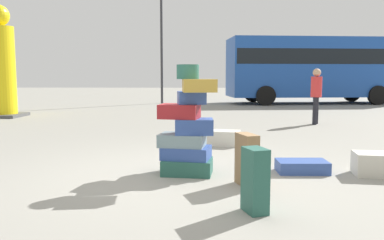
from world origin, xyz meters
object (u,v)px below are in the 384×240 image
Objects in this scene: suitcase_navy_right_side at (302,166)px; person_bearded_onlooker at (316,91)px; suitcase_tower at (187,132)px; parked_bus at (313,66)px; lamp_post at (161,24)px; suitcase_brown_upright_blue at (247,160)px; yellow_dummy_statue at (1,68)px; suitcase_cream_foreground_far at (378,164)px; suitcase_teal_white_trunk at (255,180)px; suitcase_cream_behind_tower at (223,138)px.

suitcase_navy_right_side is 5.90m from person_bearded_onlooker.
suitcase_tower is 0.18× the size of parked_bus.
parked_bus is at bearing -168.63° from person_bearded_onlooker.
lamp_post reaches higher than person_bearded_onlooker.
suitcase_brown_upright_blue is at bearing -36.11° from suitcase_tower.
suitcase_brown_upright_blue is 0.41× the size of person_bearded_onlooker.
parked_bus is at bearing 30.17° from yellow_dummy_statue.
lamp_post is at bearing 55.68° from yellow_dummy_statue.
suitcase_navy_right_side is at bearing 8.55° from person_bearded_onlooker.
yellow_dummy_statue is at bearing 147.39° from suitcase_cream_foreground_far.
person_bearded_onlooker is at bearing 71.24° from suitcase_navy_right_side.
lamp_post is (-2.71, 15.48, 3.50)m from suitcase_teal_white_trunk.
person_bearded_onlooker reaches higher than suitcase_cream_behind_tower.
suitcase_teal_white_trunk is at bearing -63.83° from suitcase_tower.
suitcase_teal_white_trunk is 0.11× the size of lamp_post.
yellow_dummy_statue reaches higher than suitcase_brown_upright_blue.
suitcase_navy_right_side is at bearing 42.73° from suitcase_teal_white_trunk.
suitcase_cream_behind_tower is (-0.18, 2.83, -0.18)m from suitcase_brown_upright_blue.
suitcase_tower reaches higher than suitcase_navy_right_side.
suitcase_navy_right_side is (-0.99, 0.13, -0.07)m from suitcase_cream_foreground_far.
person_bearded_onlooker reaches higher than suitcase_tower.
suitcase_cream_behind_tower is (-2.01, 2.27, -0.01)m from suitcase_cream_foreground_far.
yellow_dummy_statue is (-7.23, 7.92, 1.28)m from suitcase_brown_upright_blue.
suitcase_teal_white_trunk is (0.75, -1.52, -0.26)m from suitcase_tower.
suitcase_cream_foreground_far is 11.77m from yellow_dummy_statue.
lamp_post is (-7.39, -0.32, 1.99)m from parked_bus.
suitcase_brown_upright_blue is at bearing -114.27° from parked_bus.
yellow_dummy_statue is at bearing 109.17° from suitcase_teal_white_trunk.
suitcase_tower reaches higher than suitcase_cream_foreground_far.
person_bearded_onlooker is (2.54, 7.24, 0.60)m from suitcase_teal_white_trunk.
suitcase_navy_right_side is 14.76m from parked_bus.
suitcase_tower is 15.33m from parked_bus.
parked_bus reaches higher than suitcase_cream_foreground_far.
person_bearded_onlooker is 0.27× the size of lamp_post.
lamp_post is (-1.97, 13.97, 3.24)m from suitcase_tower.
yellow_dummy_statue reaches higher than suitcase_cream_foreground_far.
suitcase_cream_foreground_far is 0.17× the size of yellow_dummy_statue.
parked_bus is at bearing 72.93° from suitcase_navy_right_side.
suitcase_cream_behind_tower is (-1.02, 2.15, 0.06)m from suitcase_navy_right_side.
parked_bus is (4.66, 14.84, 1.51)m from suitcase_brown_upright_blue.
suitcase_tower is 2.39m from suitcase_cream_behind_tower.
lamp_post is at bearing 175.62° from parked_bus.
person_bearded_onlooker is 9.92m from yellow_dummy_statue.
suitcase_tower is 2.33× the size of suitcase_cream_behind_tower.
suitcase_brown_upright_blue is 15.18m from lamp_post.
suitcase_brown_upright_blue reaches higher than suitcase_cream_foreground_far.
suitcase_tower is 1.68m from suitcase_navy_right_side.
suitcase_cream_behind_tower is 12.51m from lamp_post.
lamp_post is (4.50, 6.59, 2.22)m from yellow_dummy_statue.
suitcase_tower is 1.71m from suitcase_teal_white_trunk.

